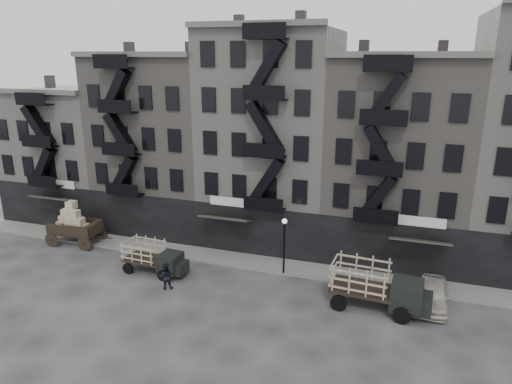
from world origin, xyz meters
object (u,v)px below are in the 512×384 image
(stake_truck_west, at_px, (153,255))
(pedestrian_mid, at_px, (166,276))
(car_east, at_px, (433,294))
(stake_truck_east, at_px, (377,284))
(wagon, at_px, (73,220))

(stake_truck_west, relative_size, pedestrian_mid, 2.60)
(stake_truck_west, xyz_separation_m, car_east, (19.02, 1.42, -0.56))
(stake_truck_west, relative_size, stake_truck_east, 0.78)
(car_east, bearing_deg, pedestrian_mid, -166.06)
(pedestrian_mid, bearing_deg, stake_truck_east, 164.59)
(stake_truck_west, bearing_deg, car_east, 7.71)
(car_east, bearing_deg, stake_truck_west, -172.69)
(stake_truck_east, distance_m, pedestrian_mid, 13.79)
(wagon, relative_size, stake_truck_east, 0.72)
(stake_truck_west, distance_m, pedestrian_mid, 2.77)
(stake_truck_west, distance_m, stake_truck_east, 15.65)
(stake_truck_east, height_order, car_east, stake_truck_east)
(wagon, height_order, pedestrian_mid, wagon)
(car_east, distance_m, pedestrian_mid, 17.33)
(wagon, height_order, stake_truck_west, wagon)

